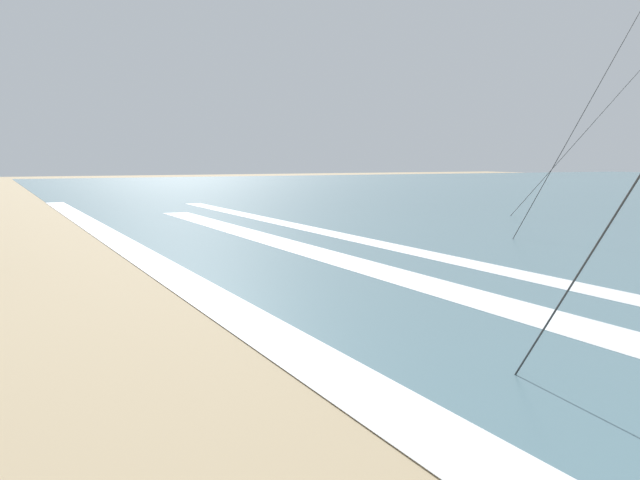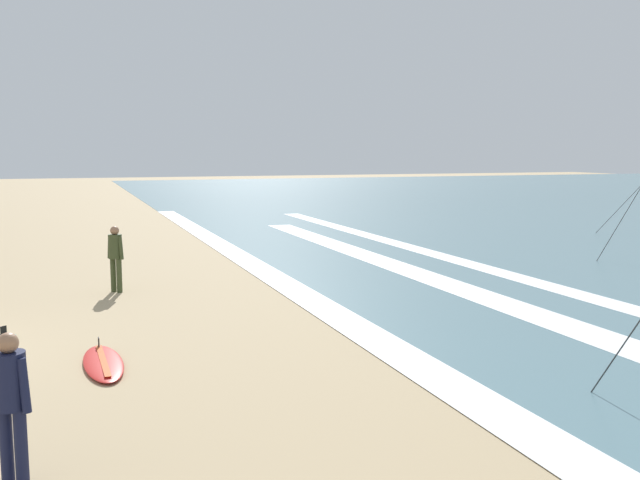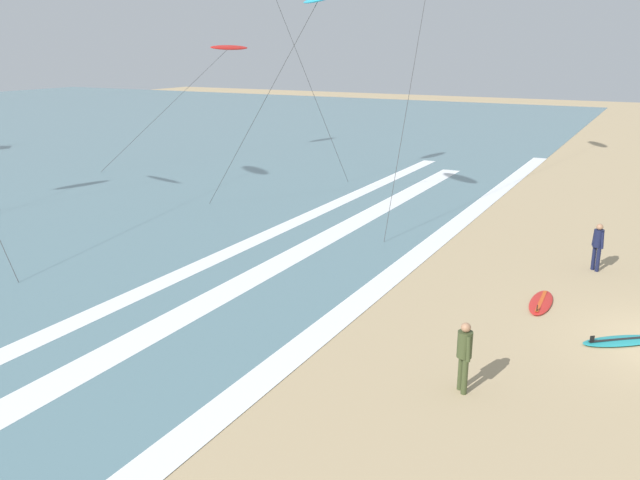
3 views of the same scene
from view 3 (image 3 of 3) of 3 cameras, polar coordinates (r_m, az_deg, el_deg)
wave_foam_shoreline at (r=20.38m, az=5.01°, el=-4.09°), size 54.91×0.86×0.01m
wave_foam_mid_break at (r=22.95m, az=-2.89°, el=-1.67°), size 38.65×1.04×0.01m
wave_foam_outer_break at (r=23.08m, az=-9.44°, el=-1.77°), size 46.59×0.78×0.01m
surfer_mid_group at (r=23.39m, az=22.93°, el=-0.22°), size 0.41×0.43×1.60m
surfer_foreground_main at (r=14.43m, az=12.39°, el=-9.37°), size 0.45×0.39×1.60m
surfboard_left_pile at (r=20.09m, az=18.59°, el=-5.15°), size 2.12×0.67×0.25m
surfboard_near_water at (r=18.32m, az=24.64°, el=-7.94°), size 1.77×2.02×0.25m
kite_red_mid_center at (r=45.73m, az=-7.91°, el=16.14°), size 11.15×3.58×7.26m
kite_cyan_far_right at (r=27.88m, az=-0.13°, el=20.07°), size 2.70×7.18×9.16m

